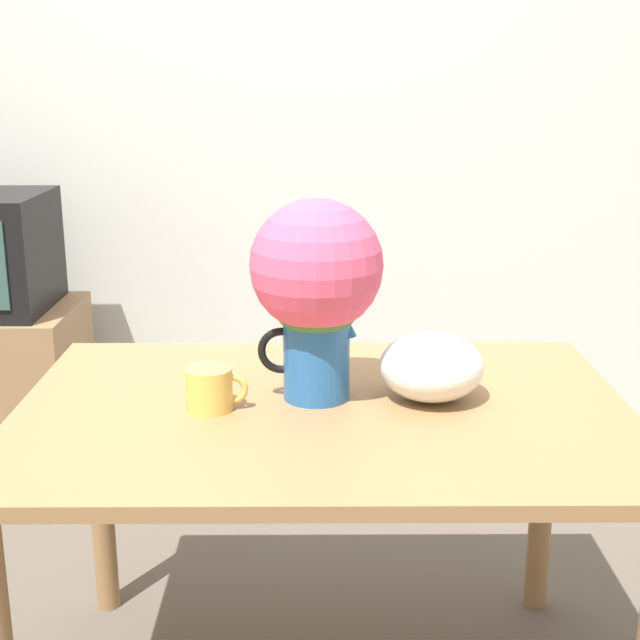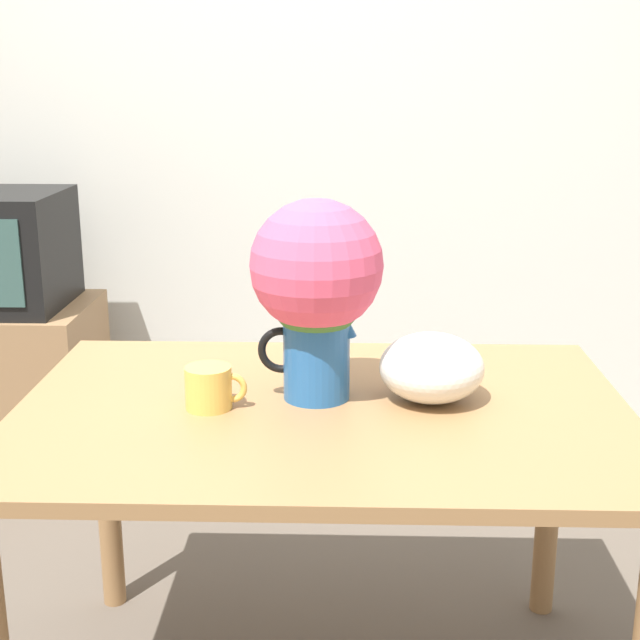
{
  "view_description": "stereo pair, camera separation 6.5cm",
  "coord_description": "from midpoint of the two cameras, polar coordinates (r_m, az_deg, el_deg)",
  "views": [
    {
      "loc": [
        0.17,
        -1.8,
        1.4
      ],
      "look_at": [
        0.18,
        -0.02,
        0.9
      ],
      "focal_mm": 50.0,
      "sensor_mm": 36.0,
      "label": 1
    },
    {
      "loc": [
        0.23,
        -1.8,
        1.4
      ],
      "look_at": [
        0.18,
        -0.02,
        0.9
      ],
      "focal_mm": 50.0,
      "sensor_mm": 36.0,
      "label": 2
    }
  ],
  "objects": [
    {
      "name": "flower_vase",
      "position": [
        1.83,
        0.78,
        2.43
      ],
      "size": [
        0.28,
        0.28,
        0.43
      ],
      "color": "#235B9E",
      "rests_on": "table"
    },
    {
      "name": "coffee_mug",
      "position": [
        1.84,
        -6.05,
        -4.33
      ],
      "size": [
        0.13,
        0.1,
        0.09
      ],
      "color": "gold",
      "rests_on": "table"
    },
    {
      "name": "table",
      "position": [
        1.9,
        1.17,
        -8.26
      ],
      "size": [
        1.28,
        0.89,
        0.73
      ],
      "color": "olive",
      "rests_on": "ground_plane"
    },
    {
      "name": "white_bowl",
      "position": [
        1.89,
        8.14,
        -3.04
      ],
      "size": [
        0.22,
        0.22,
        0.14
      ],
      "color": "silver",
      "rests_on": "table"
    },
    {
      "name": "wall_back",
      "position": [
        3.51,
        -1.59,
        14.08
      ],
      "size": [
        8.0,
        0.05,
        2.6
      ],
      "color": "silver",
      "rests_on": "ground_plane"
    }
  ]
}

